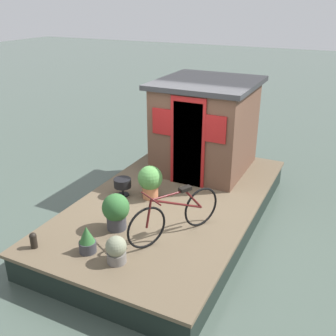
{
  "coord_description": "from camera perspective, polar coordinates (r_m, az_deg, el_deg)",
  "views": [
    {
      "loc": [
        -5.96,
        -2.82,
        4.0
      ],
      "look_at": [
        -0.2,
        0.0,
        1.21
      ],
      "focal_mm": 41.99,
      "sensor_mm": 36.0,
      "label": 1
    }
  ],
  "objects": [
    {
      "name": "potted_plant_sage",
      "position": [
        7.34,
        -2.6,
        -1.81
      ],
      "size": [
        0.47,
        0.47,
        0.63
      ],
      "color": "#C6754C",
      "rests_on": "houseboat_deck"
    },
    {
      "name": "mooring_bollard",
      "position": [
        6.34,
        -18.96,
        -9.81
      ],
      "size": [
        0.11,
        0.11,
        0.26
      ],
      "color": "black",
      "rests_on": "houseboat_deck"
    },
    {
      "name": "bicycle",
      "position": [
        6.16,
        1.05,
        -6.8
      ],
      "size": [
        1.56,
        0.86,
        0.82
      ],
      "color": "black",
      "rests_on": "houseboat_deck"
    },
    {
      "name": "potted_plant_fern",
      "position": [
        6.01,
        -11.67,
        -10.18
      ],
      "size": [
        0.26,
        0.26,
        0.43
      ],
      "color": "#38383D",
      "rests_on": "houseboat_deck"
    },
    {
      "name": "ground_plane",
      "position": [
        7.71,
        0.66,
        -7.76
      ],
      "size": [
        60.0,
        60.0,
        0.0
      ],
      "primitive_type": "plane",
      "color": "#47564C"
    },
    {
      "name": "potted_plant_thyme",
      "position": [
        6.42,
        -7.57,
        -6.14
      ],
      "size": [
        0.44,
        0.44,
        0.62
      ],
      "color": "#38383D",
      "rests_on": "houseboat_deck"
    },
    {
      "name": "houseboat_deck",
      "position": [
        7.58,
        0.67,
        -6.1
      ],
      "size": [
        5.49,
        3.1,
        0.51
      ],
      "color": "brown",
      "rests_on": "ground_plane"
    },
    {
      "name": "potted_plant_rosemary",
      "position": [
        5.73,
        -7.52,
        -11.67
      ],
      "size": [
        0.3,
        0.3,
        0.41
      ],
      "color": "slate",
      "rests_on": "houseboat_deck"
    },
    {
      "name": "charcoal_grill",
      "position": [
        7.5,
        -6.62,
        -2.28
      ],
      "size": [
        0.33,
        0.33,
        0.35
      ],
      "color": "black",
      "rests_on": "houseboat_deck"
    },
    {
      "name": "houseboat_cabin",
      "position": [
        8.48,
        5.49,
        6.17
      ],
      "size": [
        2.11,
        2.01,
        1.94
      ],
      "color": "brown",
      "rests_on": "houseboat_deck"
    }
  ]
}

